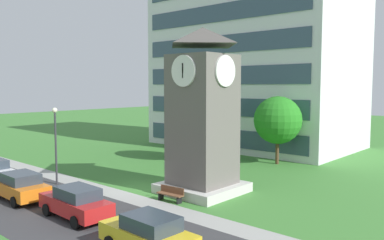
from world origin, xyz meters
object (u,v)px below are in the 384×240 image
object	(u,v)px
clock_tower	(203,120)
street_lamp	(56,137)
parked_car_yellow	(149,234)
tree_by_building	(278,120)
parked_car_orange	(20,186)
parked_car_red	(76,202)
park_bench	(171,194)
tree_near_tower	(198,114)

from	to	relation	value
clock_tower	street_lamp	distance (m)	10.56
parked_car_yellow	tree_by_building	bearing A→B (deg)	105.60
parked_car_orange	parked_car_yellow	size ratio (longest dim) A/B	1.05
clock_tower	parked_car_red	xyz separation A→B (m)	(-1.61, -8.39, -3.91)
park_bench	parked_car_orange	xyz separation A→B (m)	(-7.12, -5.91, 0.40)
park_bench	tree_by_building	distance (m)	14.97
clock_tower	park_bench	xyz separation A→B (m)	(-0.07, -2.88, -4.31)
tree_near_tower	parked_car_yellow	xyz separation A→B (m)	(11.72, -16.62, -3.56)
street_lamp	parked_car_orange	world-z (taller)	street_lamp
street_lamp	tree_near_tower	bearing A→B (deg)	81.52
street_lamp	tree_near_tower	size ratio (longest dim) A/B	0.82
park_bench	parked_car_yellow	bearing A→B (deg)	-52.11
parked_car_red	clock_tower	bearing A→B (deg)	79.15
park_bench	tree_near_tower	distance (m)	13.34
clock_tower	tree_by_building	xyz separation A→B (m)	(-1.13, 11.64, -0.85)
parked_car_red	parked_car_yellow	size ratio (longest dim) A/B	1.04
parked_car_orange	street_lamp	bearing A→B (deg)	117.93
clock_tower	parked_car_red	distance (m)	9.39
tree_by_building	parked_car_yellow	world-z (taller)	tree_by_building
parked_car_orange	parked_car_red	bearing A→B (deg)	4.11
clock_tower	parked_car_yellow	distance (m)	10.75
tree_by_building	parked_car_yellow	distance (m)	21.54
tree_by_building	parked_car_red	size ratio (longest dim) A/B	1.29
street_lamp	parked_car_orange	distance (m)	4.73
street_lamp	parked_car_yellow	distance (m)	14.36
tree_near_tower	parked_car_orange	world-z (taller)	tree_near_tower
tree_near_tower	parked_car_red	bearing A→B (deg)	-71.13
tree_near_tower	tree_by_building	world-z (taller)	tree_near_tower
tree_by_building	parked_car_yellow	size ratio (longest dim) A/B	1.34
clock_tower	tree_near_tower	bearing A→B (deg)	132.64
tree_by_building	clock_tower	bearing A→B (deg)	-84.47
parked_car_orange	clock_tower	bearing A→B (deg)	50.73
parked_car_orange	tree_near_tower	bearing A→B (deg)	89.75
park_bench	clock_tower	bearing A→B (deg)	88.61
clock_tower	street_lamp	xyz separation A→B (m)	(-9.05, -5.27, -1.37)
tree_near_tower	parked_car_yellow	size ratio (longest dim) A/B	1.47
clock_tower	parked_car_yellow	world-z (taller)	clock_tower
park_bench	parked_car_orange	distance (m)	9.26
tree_near_tower	parked_car_orange	distance (m)	16.90
park_bench	parked_car_yellow	distance (m)	7.62
street_lamp	tree_by_building	bearing A→B (deg)	64.89
tree_near_tower	parked_car_yellow	bearing A→B (deg)	-54.81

